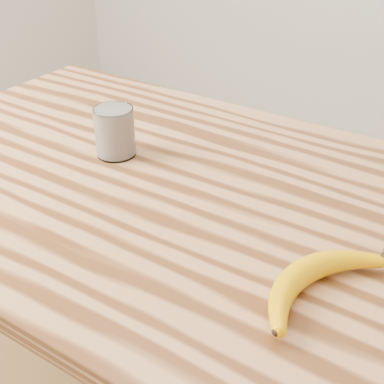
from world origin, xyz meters
The scene contains 3 objects.
table centered at (0.00, 0.00, 0.77)m, with size 1.20×0.80×0.90m.
smoothie_glass centered at (-0.12, 0.03, 0.95)m, with size 0.08×0.08×0.10m.
banana centered at (0.35, -0.12, 0.92)m, with size 0.11×0.31×0.04m, color #E59C00, non-canonical shape.
Camera 1 is at (0.54, -0.69, 1.41)m, focal length 50.00 mm.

